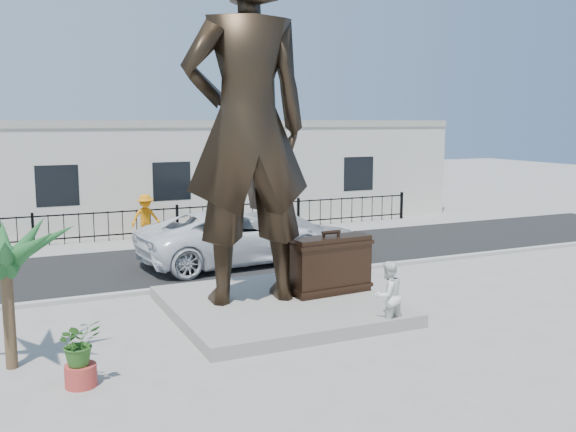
# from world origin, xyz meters

# --- Properties ---
(ground) EXTENTS (100.00, 100.00, 0.00)m
(ground) POSITION_xyz_m (0.00, 0.00, 0.00)
(ground) COLOR #9E9991
(ground) RESTS_ON ground
(street) EXTENTS (40.00, 7.00, 0.01)m
(street) POSITION_xyz_m (0.00, 8.00, 0.01)
(street) COLOR black
(street) RESTS_ON ground
(curb) EXTENTS (40.00, 0.25, 0.12)m
(curb) POSITION_xyz_m (0.00, 4.50, 0.06)
(curb) COLOR #A5A399
(curb) RESTS_ON ground
(far_sidewalk) EXTENTS (40.00, 2.50, 0.02)m
(far_sidewalk) POSITION_xyz_m (0.00, 12.00, 0.01)
(far_sidewalk) COLOR #9E9991
(far_sidewalk) RESTS_ON ground
(plinth) EXTENTS (5.20, 5.20, 0.30)m
(plinth) POSITION_xyz_m (-0.50, 1.50, 0.15)
(plinth) COLOR gray
(plinth) RESTS_ON ground
(fence) EXTENTS (22.00, 0.10, 1.20)m
(fence) POSITION_xyz_m (0.00, 12.80, 0.60)
(fence) COLOR black
(fence) RESTS_ON ground
(building) EXTENTS (28.00, 7.00, 4.40)m
(building) POSITION_xyz_m (0.00, 17.00, 2.20)
(building) COLOR silver
(building) RESTS_ON ground
(statue) EXTENTS (3.29, 2.33, 8.52)m
(statue) POSITION_xyz_m (-1.16, 1.82, 4.56)
(statue) COLOR black
(statue) RESTS_ON plinth
(suitcase) EXTENTS (2.14, 0.82, 1.47)m
(suitcase) POSITION_xyz_m (0.98, 1.50, 1.04)
(suitcase) COLOR black
(suitcase) RESTS_ON plinth
(tourist) EXTENTS (0.86, 0.71, 1.58)m
(tourist) POSITION_xyz_m (1.18, -0.81, 0.79)
(tourist) COLOR white
(tourist) RESTS_ON ground
(car_white) EXTENTS (6.64, 3.53, 1.78)m
(car_white) POSITION_xyz_m (0.41, 7.03, 0.90)
(car_white) COLOR white
(car_white) RESTS_ON street
(car_silver) EXTENTS (5.86, 3.38, 1.60)m
(car_silver) POSITION_xyz_m (2.20, 7.00, 0.81)
(car_silver) COLOR #A9ABAE
(car_silver) RESTS_ON street
(worker) EXTENTS (1.28, 0.85, 1.84)m
(worker) POSITION_xyz_m (-1.42, 12.17, 0.94)
(worker) COLOR orange
(worker) RESTS_ON far_sidewalk
(palm_tree) EXTENTS (1.80, 1.80, 3.20)m
(palm_tree) POSITION_xyz_m (-6.63, 0.28, 0.00)
(palm_tree) COLOR #1C4D22
(palm_tree) RESTS_ON ground
(planter) EXTENTS (0.56, 0.56, 0.40)m
(planter) POSITION_xyz_m (-5.54, -1.17, 0.20)
(planter) COLOR #B4372F
(planter) RESTS_ON ground
(shrub) EXTENTS (0.89, 0.82, 0.83)m
(shrub) POSITION_xyz_m (-5.54, -1.17, 0.82)
(shrub) COLOR #2C5C1D
(shrub) RESTS_ON planter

